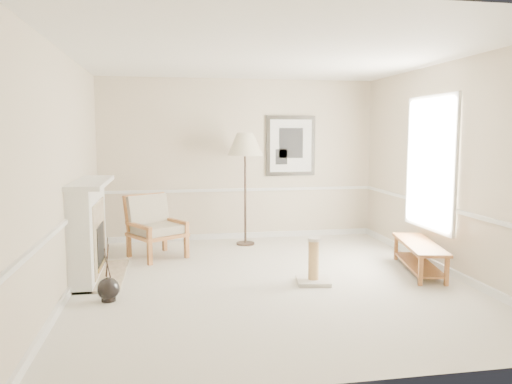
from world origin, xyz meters
TOP-DOWN VIEW (x-y plane):
  - ground at (0.00, 0.00)m, footprint 5.50×5.50m
  - room at (0.14, 0.08)m, footprint 5.04×5.54m
  - fireplace at (-2.34, 0.60)m, footprint 0.64×1.64m
  - floor_vase at (-2.00, -0.45)m, footprint 0.26×0.26m
  - armchair at (-1.53, 1.62)m, footprint 1.03×1.05m
  - floor_lamp at (0.02, 2.19)m, footprint 0.68×0.68m
  - bench at (2.15, 0.07)m, footprint 0.73×1.50m
  - scratching_post at (0.54, -0.19)m, footprint 0.48×0.48m

SIDE VIEW (x-z plane):
  - ground at x=0.00m, z-range 0.00..0.00m
  - floor_vase at x=-2.00m, z-range -0.24..0.51m
  - scratching_post at x=0.54m, z-range -0.11..0.49m
  - bench at x=2.15m, z-range 0.07..0.48m
  - armchair at x=-1.53m, z-range 0.04..1.01m
  - fireplace at x=-2.34m, z-range -0.01..1.30m
  - floor_lamp at x=0.02m, z-range 0.72..2.66m
  - room at x=0.14m, z-range 0.41..3.33m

